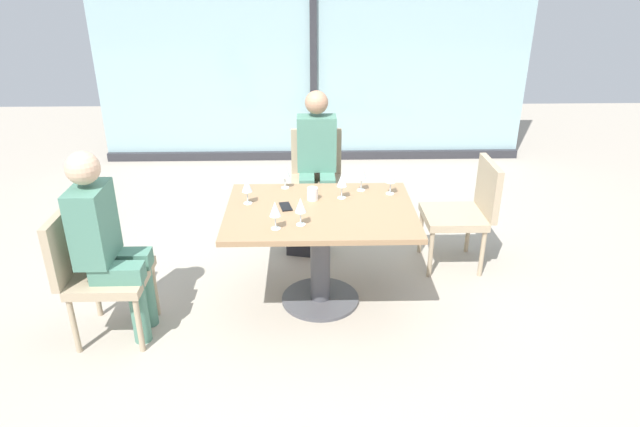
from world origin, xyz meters
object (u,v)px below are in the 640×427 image
object	(u,v)px
chair_side_end	(93,267)
chair_near_window	(317,174)
person_near_window	(317,156)
coffee_cup	(312,194)
handbag_0	(306,238)
dining_table_main	(320,232)
wine_glass_2	(362,173)
cell_phone_on_table	(286,207)
wine_glass_3	(391,177)
chair_far_right	(467,208)
person_side_end	(106,238)
wine_glass_5	(285,171)
wine_glass_0	(275,210)
wine_glass_1	(342,181)
wine_glass_4	(247,186)
wine_glass_6	(301,206)

from	to	relation	value
chair_side_end	chair_near_window	bearing A→B (deg)	48.85
person_near_window	chair_near_window	bearing A→B (deg)	90.00
coffee_cup	handbag_0	bearing A→B (deg)	95.34
dining_table_main	wine_glass_2	bearing A→B (deg)	46.67
cell_phone_on_table	wine_glass_3	bearing A→B (deg)	3.57
chair_far_right	person_near_window	bearing A→B (deg)	149.63
wine_glass_2	coffee_cup	xyz separation A→B (m)	(-0.36, -0.16, -0.09)
dining_table_main	person_side_end	world-z (taller)	person_side_end
wine_glass_5	handbag_0	bearing A→B (deg)	66.66
cell_phone_on_table	wine_glass_0	bearing A→B (deg)	-111.45
person_near_window	cell_phone_on_table	distance (m)	1.18
wine_glass_5	cell_phone_on_table	bearing A→B (deg)	-87.64
chair_near_window	wine_glass_1	bearing A→B (deg)	-82.14
wine_glass_0	cell_phone_on_table	world-z (taller)	wine_glass_0
chair_far_right	wine_glass_1	xyz separation A→B (m)	(-1.00, -0.33, 0.37)
dining_table_main	person_side_end	distance (m)	1.38
chair_far_right	chair_side_end	bearing A→B (deg)	-161.67
person_near_window	dining_table_main	bearing A→B (deg)	-90.00
dining_table_main	wine_glass_3	bearing A→B (deg)	26.46
wine_glass_3	wine_glass_4	distance (m)	1.02
dining_table_main	chair_far_right	xyz separation A→B (m)	(1.16, 0.52, -0.06)
chair_near_window	person_near_window	xyz separation A→B (m)	(-0.00, -0.11, 0.20)
person_side_end	person_near_window	bearing A→B (deg)	49.15
wine_glass_5	cell_phone_on_table	size ratio (longest dim) A/B	1.28
wine_glass_3	wine_glass_2	bearing A→B (deg)	160.58
chair_side_end	wine_glass_6	size ratio (longest dim) A/B	4.70
person_side_end	wine_glass_5	size ratio (longest dim) A/B	6.81
chair_side_end	handbag_0	xyz separation A→B (m)	(1.34, 1.07, -0.36)
wine_glass_2	wine_glass_1	bearing A→B (deg)	-137.11
chair_far_right	wine_glass_1	bearing A→B (deg)	-161.65
chair_side_end	coffee_cup	world-z (taller)	chair_side_end
person_side_end	wine_glass_6	bearing A→B (deg)	4.76
wine_glass_0	coffee_cup	size ratio (longest dim) A/B	2.06
chair_far_right	wine_glass_2	bearing A→B (deg)	-167.24
chair_near_window	person_side_end	world-z (taller)	person_side_end
person_side_end	cell_phone_on_table	xyz separation A→B (m)	(1.10, 0.38, 0.03)
wine_glass_4	coffee_cup	xyz separation A→B (m)	(0.45, 0.06, -0.09)
chair_side_end	wine_glass_2	world-z (taller)	wine_glass_2
wine_glass_0	wine_glass_6	xyz separation A→B (m)	(0.16, 0.05, 0.00)
wine_glass_2	wine_glass_5	distance (m)	0.56
wine_glass_0	wine_glass_6	distance (m)	0.17
handbag_0	wine_glass_1	bearing A→B (deg)	-51.68
wine_glass_0	coffee_cup	bearing A→B (deg)	62.73
chair_near_window	wine_glass_5	distance (m)	1.02
wine_glass_0	cell_phone_on_table	distance (m)	0.36
wine_glass_1	wine_glass_3	world-z (taller)	same
wine_glass_1	wine_glass_5	distance (m)	0.45
chair_side_end	person_side_end	bearing A→B (deg)	0.00
coffee_cup	wine_glass_4	bearing A→B (deg)	-172.83
wine_glass_3	coffee_cup	world-z (taller)	wine_glass_3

